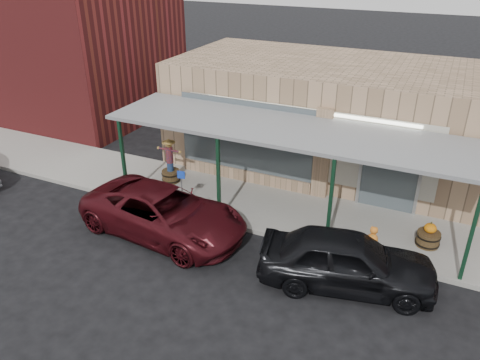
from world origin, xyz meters
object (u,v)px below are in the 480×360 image
at_px(barrel_pumpkin, 428,237).
at_px(car_maroon, 164,213).
at_px(parked_sedan, 347,260).
at_px(barrel_scarecrow, 170,167).
at_px(handicap_sign, 182,184).

height_order(barrel_pumpkin, car_maroon, car_maroon).
bearing_deg(parked_sedan, barrel_pumpkin, -46.88).
distance_m(barrel_scarecrow, parked_sedan, 8.00).
relative_size(handicap_sign, car_maroon, 0.24).
relative_size(barrel_scarecrow, barrel_pumpkin, 2.17).
xyz_separation_m(barrel_scarecrow, handicap_sign, (1.37, -1.40, 0.26)).
relative_size(barrel_pumpkin, car_maroon, 0.15).
bearing_deg(car_maroon, parked_sedan, -85.11).
distance_m(barrel_pumpkin, handicap_sign, 7.97).
bearing_deg(handicap_sign, car_maroon, -89.16).
xyz_separation_m(handicap_sign, parked_sedan, (6.04, -1.61, -0.20)).
bearing_deg(parked_sedan, barrel_scarecrow, 55.75).
distance_m(barrel_pumpkin, parked_sedan, 3.25).
distance_m(handicap_sign, car_maroon, 1.57).
height_order(barrel_scarecrow, handicap_sign, barrel_scarecrow).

